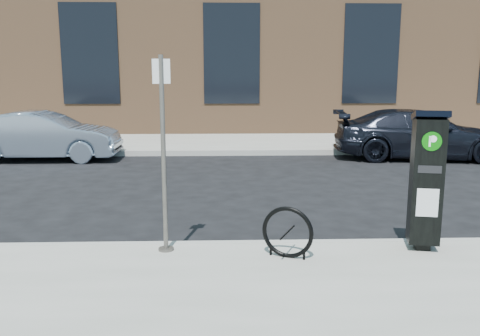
{
  "coord_description": "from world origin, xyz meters",
  "views": [
    {
      "loc": [
        -0.32,
        -6.47,
        2.38
      ],
      "look_at": [
        -0.08,
        0.5,
        1.06
      ],
      "focal_mm": 38.0,
      "sensor_mm": 36.0,
      "label": 1
    }
  ],
  "objects_px": {
    "sign_pole": "(164,157)",
    "car_silver": "(44,136)",
    "car_dark": "(420,134)",
    "parking_kiosk": "(426,179)",
    "bike_rack": "(288,233)"
  },
  "relations": [
    {
      "from": "sign_pole",
      "to": "bike_rack",
      "type": "relative_size",
      "value": 3.77
    },
    {
      "from": "parking_kiosk",
      "to": "car_silver",
      "type": "height_order",
      "value": "parking_kiosk"
    },
    {
      "from": "parking_kiosk",
      "to": "sign_pole",
      "type": "xyz_separation_m",
      "value": [
        -3.27,
        0.05,
        0.3
      ]
    },
    {
      "from": "sign_pole",
      "to": "car_silver",
      "type": "distance_m",
      "value": 8.77
    },
    {
      "from": "bike_rack",
      "to": "car_silver",
      "type": "xyz_separation_m",
      "value": [
        -5.66,
        8.0,
        0.2
      ]
    },
    {
      "from": "sign_pole",
      "to": "car_dark",
      "type": "xyz_separation_m",
      "value": [
        6.19,
        7.64,
        -0.68
      ]
    },
    {
      "from": "parking_kiosk",
      "to": "car_dark",
      "type": "bearing_deg",
      "value": 81.04
    },
    {
      "from": "parking_kiosk",
      "to": "car_dark",
      "type": "height_order",
      "value": "parking_kiosk"
    },
    {
      "from": "parking_kiosk",
      "to": "sign_pole",
      "type": "distance_m",
      "value": 3.29
    },
    {
      "from": "bike_rack",
      "to": "car_dark",
      "type": "relative_size",
      "value": 0.14
    },
    {
      "from": "sign_pole",
      "to": "car_dark",
      "type": "height_order",
      "value": "sign_pole"
    },
    {
      "from": "parking_kiosk",
      "to": "bike_rack",
      "type": "xyz_separation_m",
      "value": [
        -1.77,
        -0.25,
        -0.6
      ]
    },
    {
      "from": "sign_pole",
      "to": "bike_rack",
      "type": "height_order",
      "value": "sign_pole"
    },
    {
      "from": "parking_kiosk",
      "to": "car_silver",
      "type": "relative_size",
      "value": 0.44
    },
    {
      "from": "car_silver",
      "to": "bike_rack",
      "type": "bearing_deg",
      "value": -145.55
    }
  ]
}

